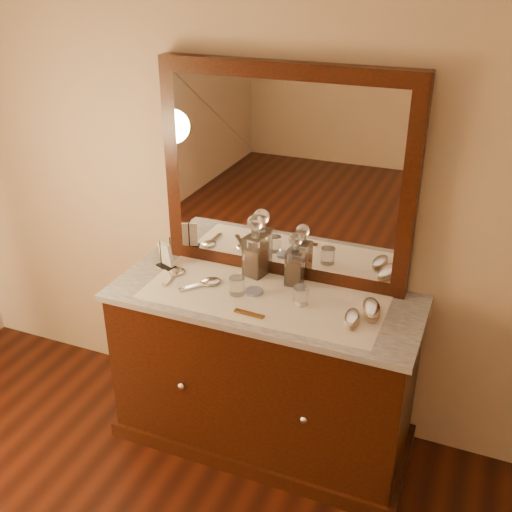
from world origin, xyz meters
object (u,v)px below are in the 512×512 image
decanter_left (255,252)px  hand_mirror_outer (176,273)px  comb (249,314)px  napkin_rack (166,256)px  mirror_frame (285,175)px  brush_far (371,310)px  pin_dish (254,291)px  decanter_right (295,264)px  brush_near (352,319)px  hand_mirror_inner (207,283)px  dresser_cabinet (264,373)px

decanter_left → hand_mirror_outer: decanter_left is taller
comb → napkin_rack: napkin_rack is taller
mirror_frame → hand_mirror_outer: mirror_frame is taller
mirror_frame → brush_far: mirror_frame is taller
comb → mirror_frame: bearing=93.4°
pin_dish → decanter_right: decanter_right is taller
mirror_frame → comb: (0.00, -0.43, -0.49)m
brush_near → hand_mirror_inner: (-0.72, 0.07, -0.01)m
brush_near → brush_far: brush_far is taller
hand_mirror_outer → decanter_right: bearing=13.8°
napkin_rack → decanter_right: decanter_right is taller
mirror_frame → napkin_rack: bearing=-163.4°
mirror_frame → comb: size_ratio=8.61×
brush_near → dresser_cabinet: bearing=169.9°
decanter_right → dresser_cabinet: bearing=-121.0°
brush_near → hand_mirror_inner: 0.72m
dresser_cabinet → hand_mirror_outer: hand_mirror_outer is taller
brush_far → mirror_frame: bearing=155.4°
decanter_right → hand_mirror_inner: decanter_right is taller
dresser_cabinet → decanter_right: 0.57m
decanter_right → hand_mirror_outer: 0.59m
hand_mirror_outer → hand_mirror_inner: (0.18, -0.03, 0.00)m
dresser_cabinet → hand_mirror_outer: size_ratio=7.34×
brush_far → hand_mirror_outer: size_ratio=0.98×
dresser_cabinet → hand_mirror_outer: 0.65m
comb → hand_mirror_inner: bearing=152.7°
comb → decanter_right: bearing=78.1°
brush_far → pin_dish: bearing=-177.8°
mirror_frame → napkin_rack: mirror_frame is taller
mirror_frame → decanter_left: size_ratio=3.83×
brush_far → hand_mirror_inner: bearing=-177.7°
hand_mirror_inner → dresser_cabinet: bearing=2.0°
dresser_cabinet → comb: bearing=-89.6°
dresser_cabinet → brush_near: bearing=-10.1°
decanter_left → hand_mirror_inner: size_ratio=1.56×
pin_dish → decanter_right: (0.14, 0.15, 0.09)m
decanter_left → brush_far: size_ratio=1.68×
comb → brush_far: bearing=25.7°
brush_far → dresser_cabinet: bearing=-177.5°
decanter_left → brush_far: (0.60, -0.15, -0.10)m
decanter_left → decanter_right: size_ratio=1.19×
pin_dish → brush_near: brush_near is taller
pin_dish → brush_far: bearing=2.2°
comb → decanter_right: size_ratio=0.53×
dresser_cabinet → hand_mirror_inner: hand_mirror_inner is taller
dresser_cabinet → decanter_right: size_ratio=5.31×
dresser_cabinet → pin_dish: (-0.05, -0.00, 0.45)m
decanter_left → brush_near: size_ratio=2.03×
napkin_rack → hand_mirror_inner: napkin_rack is taller
mirror_frame → brush_far: 0.72m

